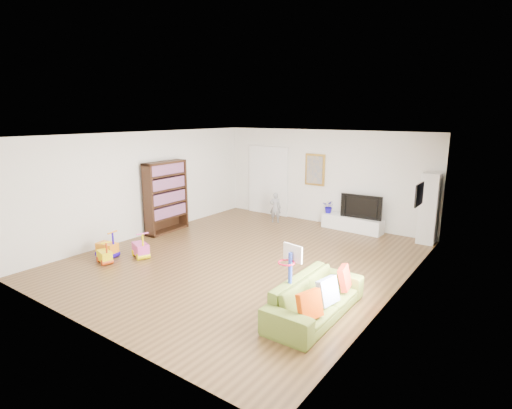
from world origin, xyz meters
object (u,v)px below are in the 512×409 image
Objects in this scene: bookshelf at (166,197)px; basketball_hoop at (284,285)px; media_console at (352,224)px; sofa at (316,298)px.

bookshelf is 1.59× the size of basketball_hoop.
media_console is 1.39× the size of basketball_hoop.
media_console is 0.88× the size of bookshelf.
media_console is at bearing 111.53° from basketball_hoop.
basketball_hoop is at bearing 144.81° from sofa.
bookshelf reaches higher than sofa.
sofa reaches higher than media_console.
basketball_hoop is (5.14, -2.31, -0.35)m from bookshelf.
sofa is at bearing -21.40° from bookshelf.
sofa is (5.46, -1.86, -0.66)m from bookshelf.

